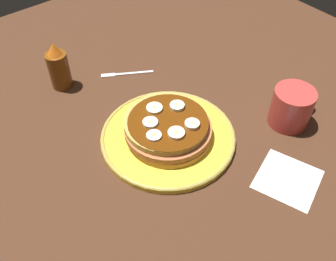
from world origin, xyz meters
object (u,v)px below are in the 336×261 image
Objects in this scene: banana_slice_4 at (154,136)px; coffee_mug at (293,106)px; plate at (168,137)px; banana_slice_0 at (177,106)px; banana_slice_5 at (150,123)px; banana_slice_2 at (176,133)px; syrup_bottle at (59,67)px; fork at (124,74)px; banana_slice_3 at (156,107)px; pancake_stack at (167,128)px; napkin at (288,179)px; banana_slice_1 at (192,124)px.

banana_slice_4 is 30.58cm from coffee_mug.
plate is 2.33× the size of coffee_mug.
banana_slice_0 is 0.98× the size of banana_slice_5.
plate is 8.37× the size of banana_slice_2.
plate is 2.35× the size of syrup_bottle.
banana_slice_0 is at bearing 48.49° from banana_slice_2.
banana_slice_0 is at bearing 1.99° from banana_slice_5.
banana_slice_5 is 0.27× the size of fork.
banana_slice_0 is 0.91× the size of banana_slice_2.
banana_slice_3 reaches higher than fork.
pancake_stack is 5.35cm from banana_slice_4.
banana_slice_2 is at bearing -69.32° from banana_slice_5.
banana_slice_3 is at bearing 111.47° from napkin.
banana_slice_1 is 1.00× the size of banana_slice_4.
banana_slice_5 is (-7.15, -0.25, -0.09)cm from banana_slice_0.
syrup_bottle is at bearing 114.26° from banana_slice_0.
banana_slice_4 is at bearing -160.72° from pancake_stack.
banana_slice_3 is at bearing 48.81° from banana_slice_4.
banana_slice_5 is (-3.60, -2.72, -0.02)cm from banana_slice_3.
banana_slice_1 reaches higher than banana_slice_2.
banana_slice_3 is (0.60, 4.32, 2.31)cm from pancake_stack.
banana_slice_3 is at bearing -70.49° from syrup_bottle.
pancake_stack is 25.36cm from napkin.
banana_slice_5 is at bearing 136.59° from banana_slice_1.
banana_slice_0 is at bearing -93.43° from fork.
banana_slice_2 is at bearing -105.58° from plate.
pancake_stack is 30.81cm from syrup_bottle.
coffee_mug is 1.01× the size of syrup_bottle.
syrup_bottle reaches higher than plate.
banana_slice_1 is 8.72cm from banana_slice_3.
fork is at bearing 84.93° from banana_slice_1.
banana_slice_0 and banana_slice_2 have the same top height.
banana_slice_0 is 30.43cm from syrup_bottle.
syrup_bottle is at bearing 105.77° from pancake_stack.
banana_slice_2 is at bearing 160.91° from coffee_mug.
banana_slice_2 is 0.28× the size of syrup_bottle.
banana_slice_1 is 0.26× the size of fork.
pancake_stack is 4.93cm from banana_slice_3.
banana_slice_5 is 30.45cm from coffee_mug.
banana_slice_4 is at bearing -158.44° from banana_slice_0.
banana_slice_1 is at bearing -53.72° from pancake_stack.
banana_slice_4 is 31.42cm from syrup_bottle.
banana_slice_3 is 28.82cm from coffee_mug.
coffee_mug is (19.82, -14.35, -1.30)cm from banana_slice_0.
banana_slice_2 reaches higher than banana_slice_4.
plate is at bearing 74.42° from banana_slice_2.
plate is at bearing -96.06° from banana_slice_3.
syrup_bottle is (-19.53, 52.15, 5.14)cm from napkin.
banana_slice_2 is 26.37cm from coffee_mug.
plate is at bearing 17.88° from banana_slice_4.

